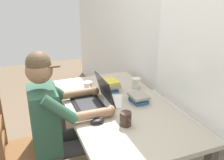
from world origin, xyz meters
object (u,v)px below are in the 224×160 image
at_px(coffee_mug_spare, 136,83).
at_px(book_stack_side, 139,98).
at_px(coffee_mug_dark, 126,119).
at_px(coffee_mug_white, 88,87).
at_px(seated_person, 59,120).
at_px(book_stack_main, 110,85).
at_px(computer_mouse, 97,121).
at_px(wooden_chair, 24,153).
at_px(laptop, 95,98).
at_px(desk, 118,114).

relative_size(coffee_mug_spare, book_stack_side, 0.67).
bearing_deg(coffee_mug_dark, book_stack_side, 139.56).
bearing_deg(book_stack_side, coffee_mug_dark, -40.44).
xyz_separation_m(coffee_mug_dark, coffee_mug_spare, (-0.57, 0.37, 0.00)).
distance_m(coffee_mug_white, coffee_mug_dark, 0.65).
xyz_separation_m(coffee_mug_white, coffee_mug_spare, (0.07, 0.45, 0.00)).
bearing_deg(book_stack_side, seated_person, -94.38).
bearing_deg(book_stack_side, book_stack_main, -158.05).
height_order(seated_person, computer_mouse, seated_person).
height_order(coffee_mug_white, coffee_mug_spare, coffee_mug_spare).
relative_size(wooden_chair, laptop, 2.86).
height_order(seated_person, coffee_mug_spare, seated_person).
bearing_deg(computer_mouse, book_stack_main, 150.09).
relative_size(desk, book_stack_side, 8.08).
bearing_deg(book_stack_main, computer_mouse, -29.91).
bearing_deg(book_stack_main, desk, -9.00).
xyz_separation_m(seated_person, laptop, (-0.05, 0.31, 0.11)).
relative_size(seated_person, coffee_mug_white, 10.67).
bearing_deg(coffee_mug_spare, laptop, -69.24).
height_order(coffee_mug_white, book_stack_side, coffee_mug_white).
relative_size(wooden_chair, coffee_mug_dark, 7.88).
xyz_separation_m(laptop, coffee_mug_dark, (0.39, 0.10, -0.00)).
distance_m(coffee_mug_white, book_stack_side, 0.49).
xyz_separation_m(wooden_chair, book_stack_main, (-0.27, 0.81, 0.34)).
bearing_deg(desk, wooden_chair, -92.55).
xyz_separation_m(computer_mouse, coffee_mug_white, (-0.55, 0.09, 0.03)).
distance_m(computer_mouse, book_stack_main, 0.60).
height_order(computer_mouse, book_stack_main, book_stack_main).
height_order(desk, coffee_mug_spare, coffee_mug_spare).
bearing_deg(seated_person, coffee_mug_white, 132.64).
height_order(coffee_mug_dark, coffee_mug_spare, coffee_mug_spare).
height_order(computer_mouse, coffee_mug_white, coffee_mug_white).
relative_size(desk, computer_mouse, 14.88).
bearing_deg(book_stack_side, computer_mouse, -65.03).
relative_size(computer_mouse, book_stack_main, 0.52).
xyz_separation_m(computer_mouse, coffee_mug_spare, (-0.48, 0.55, 0.03)).
bearing_deg(coffee_mug_dark, desk, 166.61).
relative_size(coffee_mug_white, coffee_mug_dark, 0.98).
bearing_deg(seated_person, coffee_mug_spare, 106.09).
bearing_deg(computer_mouse, laptop, 165.44).
distance_m(computer_mouse, book_stack_side, 0.47).
distance_m(coffee_mug_dark, coffee_mug_spare, 0.68).
bearing_deg(computer_mouse, coffee_mug_dark, 61.60).
xyz_separation_m(coffee_mug_white, book_stack_main, (0.03, 0.21, 0.00)).
bearing_deg(seated_person, coffee_mug_dark, 49.68).
relative_size(seated_person, book_stack_main, 6.55).
distance_m(desk, laptop, 0.24).
xyz_separation_m(seated_person, coffee_mug_spare, (-0.22, 0.78, 0.11)).
bearing_deg(desk, coffee_mug_spare, 131.32).
bearing_deg(coffee_mug_dark, coffee_mug_white, -172.55).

